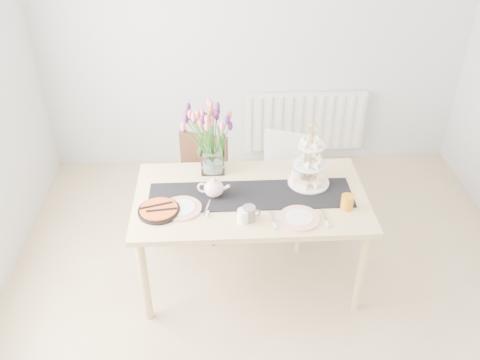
{
  "coord_description": "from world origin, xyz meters",
  "views": [
    {
      "loc": [
        -0.38,
        -2.27,
        2.8
      ],
      "look_at": [
        -0.23,
        0.5,
        0.92
      ],
      "focal_mm": 38.0,
      "sensor_mm": 36.0,
      "label": 1
    }
  ],
  "objects_px": {
    "teapot": "(214,188)",
    "chair_brown": "(200,177)",
    "plate_right": "(299,218)",
    "dining_table": "(251,204)",
    "mug_orange": "(347,202)",
    "tart_tin": "(159,210)",
    "tulip_vase": "(212,129)",
    "cream_jug": "(298,175)",
    "mug_grey": "(249,214)",
    "radiator": "(304,122)",
    "chair_white": "(286,179)",
    "mug_white": "(243,216)",
    "plate_left": "(181,208)",
    "cake_stand": "(310,169)"
  },
  "relations": [
    {
      "from": "chair_white",
      "to": "mug_orange",
      "type": "height_order",
      "value": "chair_white"
    },
    {
      "from": "mug_white",
      "to": "mug_orange",
      "type": "height_order",
      "value": "mug_orange"
    },
    {
      "from": "tart_tin",
      "to": "mug_orange",
      "type": "bearing_deg",
      "value": -0.83
    },
    {
      "from": "mug_white",
      "to": "mug_orange",
      "type": "distance_m",
      "value": 0.7
    },
    {
      "from": "cake_stand",
      "to": "plate_left",
      "type": "distance_m",
      "value": 0.93
    },
    {
      "from": "cream_jug",
      "to": "chair_white",
      "type": "bearing_deg",
      "value": 101.21
    },
    {
      "from": "tulip_vase",
      "to": "cream_jug",
      "type": "relative_size",
      "value": 6.6
    },
    {
      "from": "chair_white",
      "to": "teapot",
      "type": "bearing_deg",
      "value": -115.76
    },
    {
      "from": "mug_orange",
      "to": "plate_left",
      "type": "bearing_deg",
      "value": 109.55
    },
    {
      "from": "teapot",
      "to": "mug_orange",
      "type": "height_order",
      "value": "teapot"
    },
    {
      "from": "cream_jug",
      "to": "radiator",
      "type": "bearing_deg",
      "value": 86.48
    },
    {
      "from": "tulip_vase",
      "to": "tart_tin",
      "type": "xyz_separation_m",
      "value": [
        -0.36,
        -0.5,
        -0.33
      ]
    },
    {
      "from": "tulip_vase",
      "to": "plate_right",
      "type": "distance_m",
      "value": 0.89
    },
    {
      "from": "dining_table",
      "to": "tulip_vase",
      "type": "xyz_separation_m",
      "value": [
        -0.26,
        0.34,
        0.42
      ]
    },
    {
      "from": "cake_stand",
      "to": "teapot",
      "type": "xyz_separation_m",
      "value": [
        -0.67,
        -0.12,
        -0.06
      ]
    },
    {
      "from": "radiator",
      "to": "mug_white",
      "type": "relative_size",
      "value": 13.2
    },
    {
      "from": "chair_white",
      "to": "mug_orange",
      "type": "bearing_deg",
      "value": -47.37
    },
    {
      "from": "mug_grey",
      "to": "cream_jug",
      "type": "bearing_deg",
      "value": 47.53
    },
    {
      "from": "tulip_vase",
      "to": "cream_jug",
      "type": "xyz_separation_m",
      "value": [
        0.61,
        -0.17,
        -0.29
      ]
    },
    {
      "from": "radiator",
      "to": "mug_grey",
      "type": "xyz_separation_m",
      "value": [
        -0.68,
        -1.9,
        0.35
      ]
    },
    {
      "from": "chair_brown",
      "to": "mug_grey",
      "type": "bearing_deg",
      "value": -51.38
    },
    {
      "from": "tulip_vase",
      "to": "mug_white",
      "type": "bearing_deg",
      "value": -73.11
    },
    {
      "from": "plate_right",
      "to": "cream_jug",
      "type": "bearing_deg",
      "value": 83.23
    },
    {
      "from": "cake_stand",
      "to": "plate_right",
      "type": "relative_size",
      "value": 1.61
    },
    {
      "from": "mug_orange",
      "to": "tart_tin",
      "type": "bearing_deg",
      "value": 111.06
    },
    {
      "from": "radiator",
      "to": "mug_orange",
      "type": "xyz_separation_m",
      "value": [
        -0.03,
        -1.81,
        0.35
      ]
    },
    {
      "from": "plate_left",
      "to": "cream_jug",
      "type": "bearing_deg",
      "value": 20.03
    },
    {
      "from": "tart_tin",
      "to": "mug_grey",
      "type": "height_order",
      "value": "mug_grey"
    },
    {
      "from": "chair_brown",
      "to": "chair_white",
      "type": "bearing_deg",
      "value": 10.34
    },
    {
      "from": "plate_left",
      "to": "cake_stand",
      "type": "bearing_deg",
      "value": 15.84
    },
    {
      "from": "dining_table",
      "to": "chair_white",
      "type": "height_order",
      "value": "chair_white"
    },
    {
      "from": "radiator",
      "to": "mug_orange",
      "type": "relative_size",
      "value": 12.12
    },
    {
      "from": "dining_table",
      "to": "chair_white",
      "type": "relative_size",
      "value": 1.85
    },
    {
      "from": "dining_table",
      "to": "mug_orange",
      "type": "distance_m",
      "value": 0.66
    },
    {
      "from": "teapot",
      "to": "chair_brown",
      "type": "bearing_deg",
      "value": 109.21
    },
    {
      "from": "tart_tin",
      "to": "plate_left",
      "type": "height_order",
      "value": "tart_tin"
    },
    {
      "from": "cream_jug",
      "to": "plate_right",
      "type": "distance_m",
      "value": 0.45
    },
    {
      "from": "radiator",
      "to": "teapot",
      "type": "xyz_separation_m",
      "value": [
        -0.91,
        -1.63,
        0.37
      ]
    },
    {
      "from": "chair_brown",
      "to": "plate_right",
      "type": "bearing_deg",
      "value": -35.98
    },
    {
      "from": "teapot",
      "to": "mug_orange",
      "type": "xyz_separation_m",
      "value": [
        0.88,
        -0.18,
        -0.02
      ]
    },
    {
      "from": "radiator",
      "to": "plate_right",
      "type": "distance_m",
      "value": 1.97
    },
    {
      "from": "cake_stand",
      "to": "chair_white",
      "type": "bearing_deg",
      "value": 101.85
    },
    {
      "from": "chair_brown",
      "to": "mug_grey",
      "type": "distance_m",
      "value": 1.04
    },
    {
      "from": "plate_left",
      "to": "plate_right",
      "type": "distance_m",
      "value": 0.78
    },
    {
      "from": "chair_white",
      "to": "mug_white",
      "type": "relative_size",
      "value": 9.49
    },
    {
      "from": "mug_orange",
      "to": "radiator",
      "type": "bearing_deg",
      "value": 21.02
    },
    {
      "from": "chair_brown",
      "to": "cake_stand",
      "type": "distance_m",
      "value": 1.03
    },
    {
      "from": "mug_grey",
      "to": "dining_table",
      "type": "bearing_deg",
      "value": 82.15
    },
    {
      "from": "cake_stand",
      "to": "mug_grey",
      "type": "bearing_deg",
      "value": -139.33
    },
    {
      "from": "cake_stand",
      "to": "cream_jug",
      "type": "bearing_deg",
      "value": 147.04
    }
  ]
}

